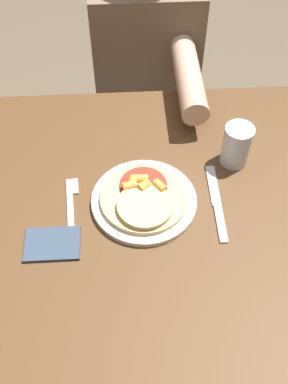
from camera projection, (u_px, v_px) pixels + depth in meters
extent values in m
plane|color=brown|center=(133.00, 338.00, 1.61)|extent=(8.00, 8.00, 0.00)
cube|color=brown|center=(126.00, 219.00, 1.03)|extent=(1.06, 0.86, 0.03)
cylinder|color=brown|center=(261.00, 188.00, 1.57)|extent=(0.06, 0.06, 0.73)
cylinder|color=silver|center=(144.00, 201.00, 1.03)|extent=(0.24, 0.24, 0.01)
cylinder|color=#DBBC7A|center=(144.00, 197.00, 1.02)|extent=(0.20, 0.20, 0.01)
cylinder|color=#B22D1E|center=(143.00, 185.00, 1.03)|extent=(0.11, 0.11, 0.00)
cylinder|color=#E8C881|center=(145.00, 205.00, 0.99)|extent=(0.12, 0.12, 0.01)
cylinder|color=gold|center=(160.00, 186.00, 1.02)|extent=(0.04, 0.04, 0.02)
cylinder|color=gold|center=(133.00, 182.00, 1.02)|extent=(0.03, 0.03, 0.02)
cylinder|color=gold|center=(144.00, 186.00, 1.02)|extent=(0.03, 0.03, 0.02)
cylinder|color=gold|center=(141.00, 179.00, 1.03)|extent=(0.03, 0.02, 0.02)
cylinder|color=gold|center=(130.00, 186.00, 1.02)|extent=(0.03, 0.03, 0.02)
cube|color=silver|center=(71.00, 217.00, 1.01)|extent=(0.02, 0.13, 0.00)
cube|color=silver|center=(72.00, 187.00, 1.06)|extent=(0.03, 0.05, 0.00)
cube|color=silver|center=(221.00, 224.00, 1.00)|extent=(0.02, 0.10, 0.00)
cube|color=silver|center=(213.00, 185.00, 1.06)|extent=(0.02, 0.12, 0.00)
cylinder|color=silver|center=(237.00, 145.00, 1.07)|extent=(0.07, 0.07, 0.11)
cube|color=#38475B|center=(52.00, 244.00, 0.96)|extent=(0.12, 0.08, 0.01)
cylinder|color=#2D2D38|center=(127.00, 159.00, 1.82)|extent=(0.11, 0.11, 0.48)
cylinder|color=#2D2D38|center=(164.00, 157.00, 1.83)|extent=(0.11, 0.11, 0.48)
cube|color=#75604C|center=(146.00, 56.00, 1.45)|extent=(0.33, 0.22, 0.48)
cylinder|color=tan|center=(189.00, 78.00, 1.20)|extent=(0.07, 0.30, 0.07)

